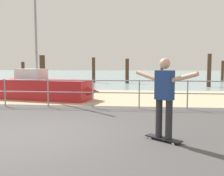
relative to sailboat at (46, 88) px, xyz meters
The scene contains 14 objects.
ground_plane 6.94m from the sailboat, 72.55° to the right, with size 24.00×10.00×0.04m, color #474444.
beach_strip 2.56m from the sailboat, 33.91° to the left, with size 24.00×6.00×0.04m, color tan.
sea_surface 29.47m from the sailboat, 85.96° to the left, with size 72.00×50.00×0.04m, color #849EA3.
railing_fence 2.17m from the sailboat, 67.80° to the right, with size 13.61×0.05×1.05m.
sailboat is the anchor object (origin of this frame).
skateboard 7.54m from the sailboat, 51.35° to the right, with size 0.75×0.66×0.08m.
skateboarder 7.54m from the sailboat, 51.35° to the right, with size 1.19×0.97×1.65m.
groyne_post_0 11.18m from the sailboat, 120.18° to the left, with size 0.27×0.27×1.81m, color #422D1E.
groyne_post_1 7.02m from the sailboat, 112.41° to the left, with size 0.38×0.38×2.25m, color #422D1E.
groyne_post_2 10.78m from the sailboat, 88.48° to the left, with size 0.28×0.28×2.20m, color #422D1E.
groyne_post_3 10.70m from the sailboat, 72.36° to the left, with size 0.30×0.30×2.08m, color #422D1E.
groyne_post_4 12.72m from the sailboat, 60.88° to the left, with size 0.25×0.25×1.51m, color #422D1E.
groyne_post_5 11.79m from the sailboat, 39.04° to the left, with size 0.28×0.28×2.34m, color #422D1E.
groyne_post_6 18.38m from the sailboat, 48.82° to the left, with size 0.27×0.27×1.95m, color #422D1E.
Camera 1 is at (2.09, -5.51, 1.61)m, focal length 40.69 mm.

